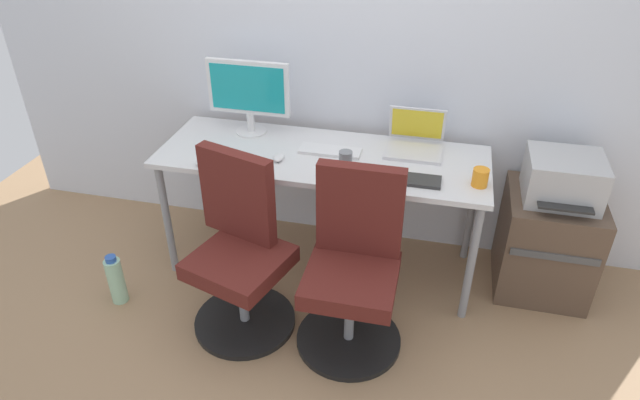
{
  "coord_description": "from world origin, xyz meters",
  "views": [
    {
      "loc": [
        0.62,
        -2.62,
        2.16
      ],
      "look_at": [
        0.0,
        -0.05,
        0.49
      ],
      "focal_mm": 31.06,
      "sensor_mm": 36.0,
      "label": 1
    }
  ],
  "objects_px": {
    "side_cabinet": "(546,242)",
    "water_bottle_on_floor": "(116,280)",
    "desktop_monitor": "(248,92)",
    "office_chair_left": "(240,254)",
    "office_chair_right": "(353,270)",
    "open_laptop": "(415,140)",
    "coffee_mug": "(480,177)",
    "printer": "(563,178)"
  },
  "relations": [
    {
      "from": "printer",
      "to": "open_laptop",
      "type": "height_order",
      "value": "open_laptop"
    },
    {
      "from": "office_chair_left",
      "to": "water_bottle_on_floor",
      "type": "height_order",
      "value": "office_chair_left"
    },
    {
      "from": "water_bottle_on_floor",
      "to": "coffee_mug",
      "type": "bearing_deg",
      "value": 13.63
    },
    {
      "from": "office_chair_left",
      "to": "desktop_monitor",
      "type": "xyz_separation_m",
      "value": [
        -0.17,
        0.72,
        0.58
      ]
    },
    {
      "from": "side_cabinet",
      "to": "desktop_monitor",
      "type": "height_order",
      "value": "desktop_monitor"
    },
    {
      "from": "open_laptop",
      "to": "water_bottle_on_floor",
      "type": "bearing_deg",
      "value": -152.95
    },
    {
      "from": "office_chair_left",
      "to": "water_bottle_on_floor",
      "type": "distance_m",
      "value": 0.79
    },
    {
      "from": "office_chair_left",
      "to": "open_laptop",
      "type": "bearing_deg",
      "value": 42.54
    },
    {
      "from": "coffee_mug",
      "to": "side_cabinet",
      "type": "bearing_deg",
      "value": 29.75
    },
    {
      "from": "office_chair_left",
      "to": "open_laptop",
      "type": "height_order",
      "value": "open_laptop"
    },
    {
      "from": "printer",
      "to": "water_bottle_on_floor",
      "type": "relative_size",
      "value": 1.29
    },
    {
      "from": "side_cabinet",
      "to": "water_bottle_on_floor",
      "type": "relative_size",
      "value": 1.92
    },
    {
      "from": "office_chair_right",
      "to": "open_laptop",
      "type": "height_order",
      "value": "open_laptop"
    },
    {
      "from": "office_chair_left",
      "to": "office_chair_right",
      "type": "height_order",
      "value": "same"
    },
    {
      "from": "open_laptop",
      "to": "coffee_mug",
      "type": "bearing_deg",
      "value": -42.52
    },
    {
      "from": "water_bottle_on_floor",
      "to": "coffee_mug",
      "type": "relative_size",
      "value": 3.37
    },
    {
      "from": "office_chair_right",
      "to": "open_laptop",
      "type": "bearing_deg",
      "value": 74.52
    },
    {
      "from": "printer",
      "to": "water_bottle_on_floor",
      "type": "xyz_separation_m",
      "value": [
        -2.31,
        -0.7,
        -0.57
      ]
    },
    {
      "from": "coffee_mug",
      "to": "printer",
      "type": "bearing_deg",
      "value": 29.66
    },
    {
      "from": "printer",
      "to": "coffee_mug",
      "type": "xyz_separation_m",
      "value": [
        -0.44,
        -0.25,
        0.09
      ]
    },
    {
      "from": "desktop_monitor",
      "to": "open_laptop",
      "type": "relative_size",
      "value": 1.55
    },
    {
      "from": "desktop_monitor",
      "to": "water_bottle_on_floor",
      "type": "bearing_deg",
      "value": -126.11
    },
    {
      "from": "side_cabinet",
      "to": "water_bottle_on_floor",
      "type": "height_order",
      "value": "side_cabinet"
    },
    {
      "from": "office_chair_left",
      "to": "side_cabinet",
      "type": "relative_size",
      "value": 1.58
    },
    {
      "from": "open_laptop",
      "to": "desktop_monitor",
      "type": "bearing_deg",
      "value": -179.78
    },
    {
      "from": "office_chair_right",
      "to": "printer",
      "type": "distance_m",
      "value": 1.21
    },
    {
      "from": "coffee_mug",
      "to": "office_chair_right",
      "type": "bearing_deg",
      "value": -144.24
    },
    {
      "from": "printer",
      "to": "water_bottle_on_floor",
      "type": "height_order",
      "value": "printer"
    },
    {
      "from": "office_chair_left",
      "to": "desktop_monitor",
      "type": "distance_m",
      "value": 0.94
    },
    {
      "from": "office_chair_left",
      "to": "water_bottle_on_floor",
      "type": "bearing_deg",
      "value": -175.77
    },
    {
      "from": "coffee_mug",
      "to": "water_bottle_on_floor",
      "type": "bearing_deg",
      "value": -166.37
    },
    {
      "from": "side_cabinet",
      "to": "open_laptop",
      "type": "bearing_deg",
      "value": 174.7
    },
    {
      "from": "printer",
      "to": "open_laptop",
      "type": "relative_size",
      "value": 1.29
    },
    {
      "from": "open_laptop",
      "to": "side_cabinet",
      "type": "bearing_deg",
      "value": -5.3
    },
    {
      "from": "office_chair_left",
      "to": "coffee_mug",
      "type": "distance_m",
      "value": 1.26
    },
    {
      "from": "water_bottle_on_floor",
      "to": "coffee_mug",
      "type": "distance_m",
      "value": 2.03
    },
    {
      "from": "printer",
      "to": "coffee_mug",
      "type": "relative_size",
      "value": 4.35
    },
    {
      "from": "office_chair_left",
      "to": "printer",
      "type": "height_order",
      "value": "office_chair_left"
    },
    {
      "from": "water_bottle_on_floor",
      "to": "coffee_mug",
      "type": "height_order",
      "value": "coffee_mug"
    },
    {
      "from": "side_cabinet",
      "to": "desktop_monitor",
      "type": "relative_size",
      "value": 1.24
    },
    {
      "from": "office_chair_left",
      "to": "office_chair_right",
      "type": "bearing_deg",
      "value": 0.27
    },
    {
      "from": "desktop_monitor",
      "to": "coffee_mug",
      "type": "xyz_separation_m",
      "value": [
        1.31,
        -0.32,
        -0.2
      ]
    }
  ]
}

